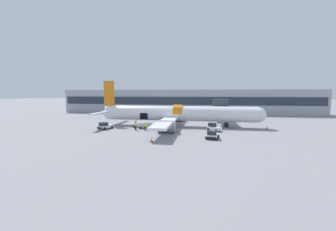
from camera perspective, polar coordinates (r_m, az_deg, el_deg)
ground_plane at (r=40.05m, az=0.19°, el=-4.24°), size 500.00×500.00×0.00m
terminal_strip at (r=76.54m, az=4.84°, el=3.90°), size 90.93×10.45×8.48m
jet_bridge_stub at (r=50.55m, az=13.96°, el=2.79°), size 3.31×10.01×5.99m
airplane at (r=45.28m, az=2.12°, el=0.40°), size 36.72×31.24×10.07m
baggage_tug_lead at (r=43.74m, az=-17.06°, el=-2.82°), size 2.78×3.36×1.39m
baggage_tug_mid at (r=40.61m, az=12.53°, el=-3.32°), size 2.91×2.70×1.54m
baggage_tug_rear at (r=33.66m, az=12.14°, el=-5.36°), size 2.40×2.75×1.36m
baggage_cart_loading at (r=43.02m, az=-6.29°, el=-2.91°), size 3.65×2.44×0.99m
ground_crew_loader_a at (r=41.01m, az=-8.94°, el=-2.76°), size 0.56×0.56×1.76m
ground_crew_loader_b at (r=40.24m, az=-6.38°, el=-2.93°), size 0.55×0.54×1.71m
ground_crew_driver at (r=40.12m, az=-2.37°, el=-3.00°), size 0.54×0.50×1.61m
ground_crew_supervisor at (r=44.52m, az=-8.94°, el=-2.10°), size 0.40×0.58×1.70m
suitcase_on_tarmac_upright at (r=43.67m, az=-9.42°, el=-3.04°), size 0.41×0.31×0.73m
safety_cone_nose at (r=46.44m, az=25.73°, el=-3.02°), size 0.55×0.55×0.68m
safety_cone_engine_left at (r=30.93m, az=-4.63°, el=-6.71°), size 0.56×0.56×0.76m
safety_cone_wingtip at (r=38.61m, az=2.90°, el=-4.09°), size 0.53×0.53×0.79m
safety_cone_tail at (r=49.03m, az=-17.69°, el=-2.29°), size 0.63×0.63×0.60m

